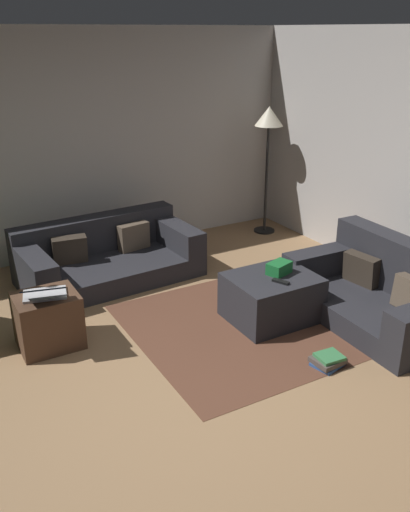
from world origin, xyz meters
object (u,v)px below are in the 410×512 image
object	(u,v)px
corner_lamp	(269,126)
ottoman	(272,298)
side_table	(48,321)
couch_left	(106,256)
tv_remote	(281,282)
gift_box	(279,268)
book_stack	(328,360)
couch_right	(381,292)
laptop	(44,293)

from	to	relation	value
corner_lamp	ottoman	bearing A→B (deg)	-123.77
side_table	couch_left	bearing A→B (deg)	50.46
tv_remote	corner_lamp	xyz separation A→B (m)	(1.38, 2.19, 0.97)
gift_box	book_stack	distance (m)	1.03
couch_right	ottoman	world-z (taller)	couch_right
tv_remote	couch_left	bearing A→B (deg)	94.17
side_table	gift_box	bearing A→B (deg)	-14.33
laptop	corner_lamp	xyz separation A→B (m)	(3.33, 1.56, 0.88)
couch_left	corner_lamp	xyz separation A→B (m)	(2.38, 0.36, 1.17)
book_stack	laptop	bearing A→B (deg)	144.26
book_stack	corner_lamp	bearing A→B (deg)	63.96
ottoman	corner_lamp	distance (m)	2.73
couch_left	side_table	world-z (taller)	couch_left
couch_left	laptop	world-z (taller)	laptop
corner_lamp	gift_box	bearing A→B (deg)	-122.32
gift_box	side_table	xyz separation A→B (m)	(-2.04, 0.52, -0.25)
book_stack	gift_box	bearing A→B (deg)	80.35
couch_left	laptop	xyz separation A→B (m)	(-0.95, -1.20, 0.30)
couch_right	side_table	distance (m)	3.05
corner_lamp	book_stack	bearing A→B (deg)	-116.04
ottoman	side_table	xyz separation A→B (m)	(-1.95, 0.55, 0.02)
couch_right	corner_lamp	bearing A→B (deg)	-8.67
ottoman	corner_lamp	bearing A→B (deg)	56.23
gift_box	couch_right	bearing A→B (deg)	-32.28
book_stack	couch_left	bearing A→B (deg)	110.29
side_table	book_stack	size ratio (longest dim) A/B	1.91
gift_box	tv_remote	size ratio (longest dim) A/B	1.40
couch_right	laptop	xyz separation A→B (m)	(-2.88, 0.98, 0.27)
tv_remote	laptop	bearing A→B (deg)	137.66
laptop	corner_lamp	distance (m)	3.78
laptop	ottoman	bearing A→B (deg)	-13.81
couch_left	side_table	distance (m)	1.47
tv_remote	book_stack	bearing A→B (deg)	-118.16
couch_right	tv_remote	distance (m)	1.00
laptop	book_stack	distance (m)	2.40
ottoman	tv_remote	bearing A→B (deg)	-96.73
couch_right	gift_box	size ratio (longest dim) A/B	7.33
ottoman	corner_lamp	xyz separation A→B (m)	(1.36, 2.04, 1.20)
tv_remote	corner_lamp	distance (m)	2.76
couch_left	gift_box	size ratio (longest dim) A/B	8.70
couch_left	gift_box	world-z (taller)	couch_left
couch_left	laptop	distance (m)	1.56
corner_lamp	tv_remote	bearing A→B (deg)	-122.28
laptop	gift_box	bearing A→B (deg)	-12.56
ottoman	side_table	size ratio (longest dim) A/B	1.53
couch_left	side_table	bearing A→B (deg)	46.73
ottoman	corner_lamp	size ratio (longest dim) A/B	0.48
gift_box	book_stack	xyz separation A→B (m)	(-0.16, -0.91, -0.44)
tv_remote	book_stack	size ratio (longest dim) A/B	0.59
tv_remote	gift_box	bearing A→B (deg)	33.75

